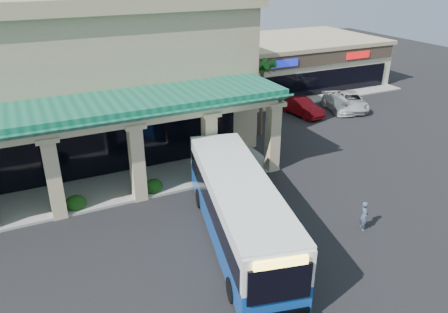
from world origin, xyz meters
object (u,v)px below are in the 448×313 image
pedestrian (364,216)px  car_red (338,104)px  transit_bus (238,210)px  car_white (302,107)px  car_gray (350,101)px

pedestrian → car_red: bearing=-12.2°
transit_bus → car_white: (14.06, 14.67, -0.97)m
pedestrian → car_red: size_ratio=0.36×
car_gray → car_white: bearing=-160.7°
car_white → car_red: (3.79, -0.44, -0.10)m
car_gray → car_red: bearing=-156.1°
pedestrian → car_white: pedestrian is taller
car_white → car_gray: car_white is taller
car_white → car_red: bearing=-13.4°
car_red → car_gray: car_gray is taller
pedestrian → car_red: 19.88m
pedestrian → car_red: pedestrian is taller
transit_bus → car_white: size_ratio=2.70×
transit_bus → car_red: 22.85m
pedestrian → car_red: (11.54, 16.19, -0.15)m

